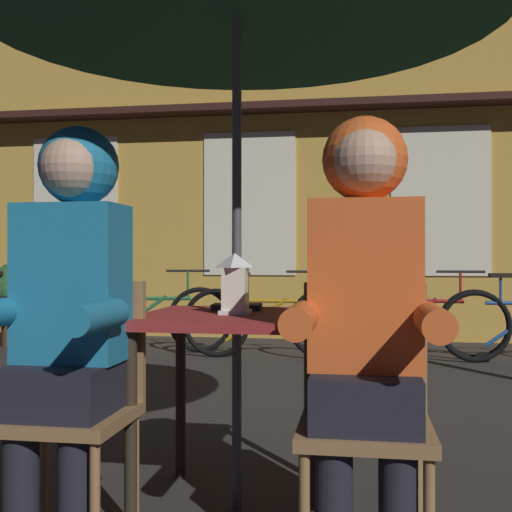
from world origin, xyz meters
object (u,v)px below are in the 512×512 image
(lantern, at_px, (235,282))
(bicycle_third, at_px, (269,322))
(bicycle_second, at_px, (149,318))
(chair_left, at_px, (76,395))
(chair_right, at_px, (365,406))
(potted_plant, at_px, (19,296))
(person_right_hooded, at_px, (365,293))
(person_left_hooded, at_px, (69,290))
(book, at_px, (237,307))
(cafe_table, at_px, (237,340))
(bicycle_fourth, at_px, (418,322))
(bicycle_nearest, at_px, (14,317))

(lantern, xyz_separation_m, bicycle_third, (-0.39, 3.65, -0.51))
(bicycle_second, relative_size, bicycle_third, 0.99)
(chair_left, bearing_deg, chair_right, 0.00)
(potted_plant, bearing_deg, bicycle_third, -8.32)
(chair_right, relative_size, person_right_hooded, 0.62)
(person_left_hooded, height_order, bicycle_second, person_left_hooded)
(lantern, relative_size, book, 1.16)
(lantern, bearing_deg, cafe_table, 85.05)
(lantern, relative_size, chair_right, 0.27)
(bicycle_third, height_order, bicycle_fourth, same)
(bicycle_second, height_order, book, bicycle_second)
(person_left_hooded, bearing_deg, lantern, 39.59)
(person_right_hooded, bearing_deg, potted_plant, 129.39)
(chair_left, xyz_separation_m, book, (0.45, 0.54, 0.26))
(bicycle_nearest, bearing_deg, chair_left, -57.72)
(bicycle_third, bearing_deg, chair_right, -77.70)
(person_right_hooded, xyz_separation_m, bicycle_third, (-0.87, 4.05, -0.50))
(bicycle_nearest, xyz_separation_m, potted_plant, (-0.14, 0.35, 0.20))
(chair_right, height_order, person_left_hooded, person_left_hooded)
(bicycle_third, relative_size, bicycle_fourth, 1.00)
(person_left_hooded, distance_m, bicycle_second, 4.40)
(person_right_hooded, xyz_separation_m, bicycle_fourth, (0.53, 4.29, -0.50))
(bicycle_third, height_order, book, bicycle_third)
(bicycle_third, height_order, potted_plant, potted_plant)
(lantern, distance_m, chair_right, 0.70)
(chair_right, bearing_deg, bicycle_nearest, 130.97)
(cafe_table, xyz_separation_m, chair_right, (0.48, -0.37, -0.15))
(bicycle_third, bearing_deg, potted_plant, 171.68)
(chair_left, bearing_deg, lantern, 35.30)
(bicycle_second, bearing_deg, person_left_hooded, -74.74)
(lantern, distance_m, person_left_hooded, 0.62)
(cafe_table, bearing_deg, potted_plant, 128.27)
(chair_left, relative_size, person_right_hooded, 0.62)
(bicycle_third, bearing_deg, cafe_table, -83.85)
(bicycle_fourth, relative_size, potted_plant, 1.82)
(chair_right, xyz_separation_m, book, (-0.51, 0.54, 0.26))
(chair_right, distance_m, bicycle_nearest, 5.37)
(chair_right, relative_size, bicycle_nearest, 0.53)
(chair_left, bearing_deg, potted_plant, 121.53)
(person_right_hooded, distance_m, bicycle_second, 4.75)
(lantern, distance_m, book, 0.23)
(lantern, xyz_separation_m, bicycle_nearest, (-3.04, 3.72, -0.51))
(bicycle_fourth, bearing_deg, bicycle_third, -170.27)
(cafe_table, xyz_separation_m, chair_left, (-0.48, -0.37, -0.15))
(bicycle_nearest, xyz_separation_m, book, (3.01, -3.52, 0.41))
(chair_left, distance_m, bicycle_second, 4.32)
(potted_plant, bearing_deg, person_right_hooded, -50.61)
(chair_left, xyz_separation_m, bicycle_nearest, (-2.56, 4.05, -0.14))
(bicycle_third, bearing_deg, person_left_hooded, -91.27)
(lantern, bearing_deg, book, 98.31)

